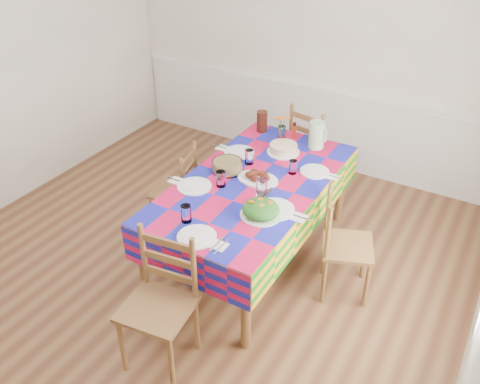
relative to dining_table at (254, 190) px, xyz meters
The scene contains 22 objects.
room 0.93m from the dining_table, 123.72° to the right, with size 4.58×5.08×2.78m.
wainscot 1.97m from the dining_table, 100.98° to the left, with size 4.41×0.06×0.92m.
dining_table is the anchor object (origin of this frame).
setting_near_head 0.83m from the dining_table, 92.61° to the right, with size 0.46×0.31×0.14m.
setting_left_near 0.44m from the dining_table, 138.95° to the right, with size 0.51×0.31×0.14m.
setting_left_far 0.45m from the dining_table, 132.99° to the left, with size 0.50×0.30×0.13m.
setting_right_near 0.38m from the dining_table, 40.12° to the right, with size 0.57×0.33×0.15m.
setting_right_far 0.49m from the dining_table, 47.42° to the left, with size 0.47×0.27×0.12m.
meat_platter 0.12m from the dining_table, 64.34° to the left, with size 0.36×0.26×0.07m.
salad_platter 0.51m from the dining_table, 54.96° to the right, with size 0.31×0.31×0.13m.
pasta_bowl 0.32m from the dining_table, behind, with size 0.26×0.26×0.09m.
cake 0.59m from the dining_table, 91.18° to the left, with size 0.30×0.30×0.08m.
serving_utensils 0.21m from the dining_table, 30.91° to the right, with size 0.15×0.34×0.01m.
flower_vase 0.87m from the dining_table, 100.89° to the left, with size 0.15×0.12×0.24m.
hot_sauce 0.92m from the dining_table, 93.65° to the left, with size 0.04×0.04×0.16m, color #AB2A0D.
green_pitcher 0.88m from the dining_table, 76.38° to the left, with size 0.15×0.15×0.25m, color #A1D193.
tea_pitcher 0.97m from the dining_table, 114.28° to the left, with size 0.10×0.10×0.21m, color #33120B.
name_card 0.97m from the dining_table, 89.43° to the right, with size 0.08×0.03×0.02m, color white.
chair_near 1.30m from the dining_table, 90.26° to the right, with size 0.50×0.48×1.02m.
chair_far 1.31m from the dining_table, 90.46° to the left, with size 0.52×0.51×1.00m.
chair_left 0.86m from the dining_table, behind, with size 0.46×0.48×0.89m.
chair_right 0.86m from the dining_table, ahead, with size 0.52×0.53×0.93m.
Camera 1 is at (2.08, -2.59, 3.01)m, focal length 38.00 mm.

